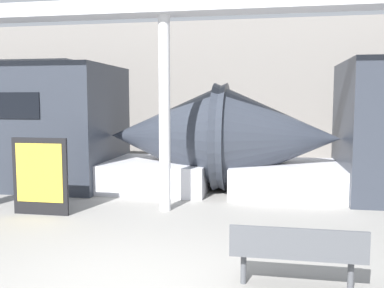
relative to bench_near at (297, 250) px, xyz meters
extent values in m
cube|color=gray|center=(-1.91, 10.27, 2.02)|extent=(56.00, 0.20, 5.00)
cone|color=#2D333D|center=(-0.16, 5.46, 0.84)|extent=(2.97, 2.63, 2.63)
cube|color=silver|center=(0.12, 5.46, -0.13)|extent=(2.67, 2.46, 0.70)
cone|color=#2D333D|center=(-2.82, 5.46, 0.84)|extent=(2.97, 2.63, 2.63)
cube|color=silver|center=(-3.10, 5.46, -0.13)|extent=(2.67, 2.46, 0.70)
cube|color=#4C4F54|center=(0.00, 0.07, -0.05)|extent=(1.54, 0.45, 0.04)
cube|color=#4C4F54|center=(0.00, -0.13, 0.13)|extent=(1.54, 0.05, 0.33)
cylinder|color=#4C4F54|center=(-0.61, 0.08, -0.27)|extent=(0.07, 0.07, 0.41)
cylinder|color=#4C4F54|center=(0.62, 0.07, -0.27)|extent=(0.07, 0.07, 0.41)
cube|color=black|center=(-4.66, 2.55, 0.27)|extent=(1.12, 0.06, 1.50)
cube|color=gold|center=(-4.66, 2.51, 0.34)|extent=(0.95, 0.01, 1.14)
cylinder|color=silver|center=(-2.37, 3.28, 1.45)|extent=(0.23, 0.23, 3.85)
cube|color=#B7B7BC|center=(-2.37, 3.28, 3.51)|extent=(28.00, 0.60, 0.28)
camera|label=1|loc=(-0.35, -4.93, 1.72)|focal=40.00mm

